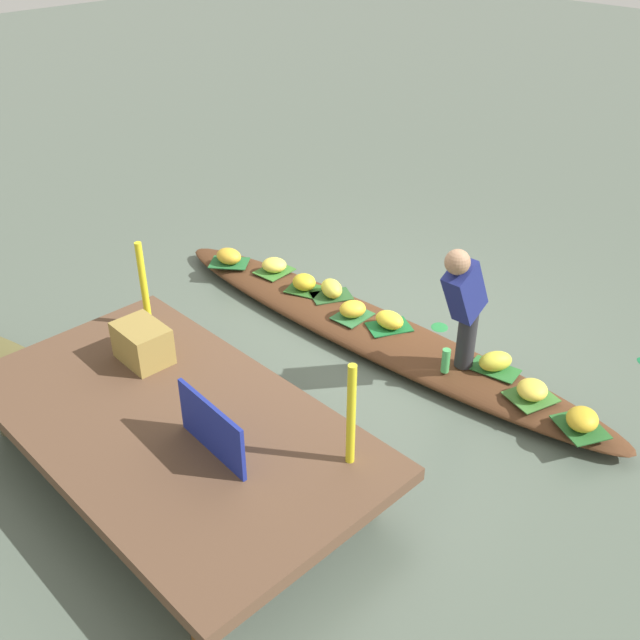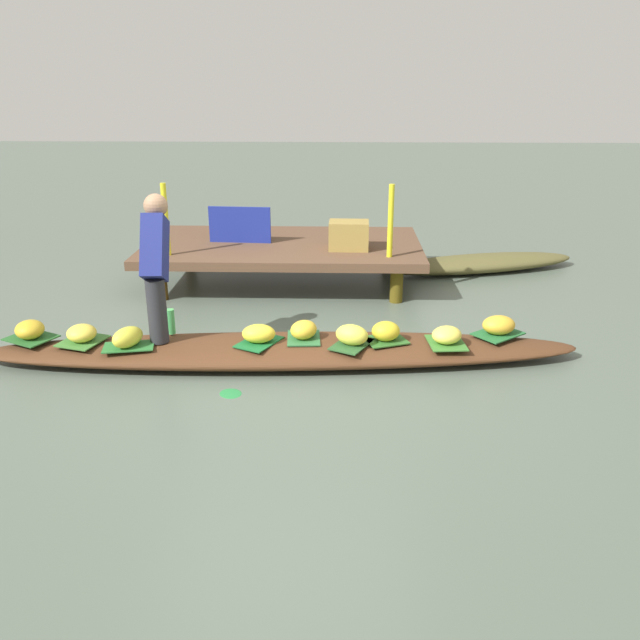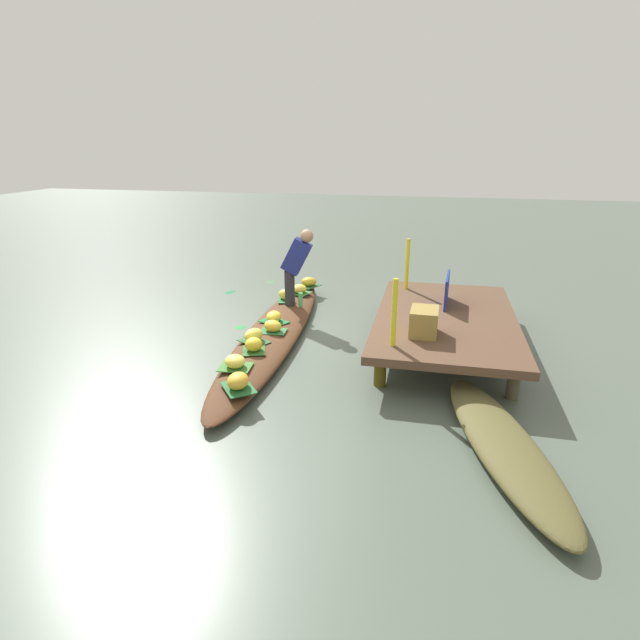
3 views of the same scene
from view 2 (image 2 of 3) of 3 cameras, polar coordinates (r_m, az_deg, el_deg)
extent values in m
plane|color=#525F52|center=(5.68, -3.44, -3.53)|extent=(40.00, 40.00, 0.00)
cube|color=brown|center=(7.76, -3.21, 6.35)|extent=(3.20, 1.80, 0.10)
cylinder|color=#503612|center=(7.37, -13.64, 3.12)|extent=(0.14, 0.14, 0.37)
cylinder|color=#514311|center=(7.13, 6.65, 3.00)|extent=(0.14, 0.14, 0.37)
cylinder|color=#613513|center=(8.71, -11.24, 5.95)|extent=(0.14, 0.14, 0.37)
cylinder|color=brown|center=(8.51, 5.89, 5.90)|extent=(0.14, 0.14, 0.37)
ellipsoid|color=#4E2E1A|center=(5.64, -3.46, -2.65)|extent=(5.15, 1.02, 0.19)
ellipsoid|color=brown|center=(8.48, 13.62, 4.80)|extent=(2.60, 1.24, 0.20)
cube|color=#3A752C|center=(5.63, 10.88, -1.95)|extent=(0.33, 0.39, 0.01)
ellipsoid|color=#F9E152|center=(5.61, 10.93, -1.28)|extent=(0.34, 0.34, 0.14)
cube|color=#2E6A38|center=(5.63, -1.42, -1.57)|extent=(0.30, 0.37, 0.01)
ellipsoid|color=yellow|center=(5.61, -1.43, -0.84)|extent=(0.31, 0.33, 0.16)
cube|color=#19642E|center=(5.57, -5.32, -1.91)|extent=(0.42, 0.47, 0.01)
ellipsoid|color=yellow|center=(5.54, -5.34, -1.18)|extent=(0.29, 0.22, 0.16)
cube|color=#226330|center=(5.93, 15.16, -1.15)|extent=(0.50, 0.48, 0.01)
ellipsoid|color=gold|center=(5.90, 15.24, -0.42)|extent=(0.33, 0.27, 0.16)
cube|color=#296B2F|center=(5.69, -16.26, -2.21)|extent=(0.45, 0.31, 0.01)
ellipsoid|color=yellow|center=(5.65, -16.34, -1.44)|extent=(0.30, 0.34, 0.17)
cube|color=#3C732F|center=(5.92, -19.88, -1.71)|extent=(0.41, 0.43, 0.01)
ellipsoid|color=yellow|center=(5.90, -19.96, -1.07)|extent=(0.33, 0.34, 0.14)
cube|color=#295328|center=(5.51, 2.76, -2.12)|extent=(0.40, 0.46, 0.01)
ellipsoid|color=#E6DD47|center=(5.48, 2.78, -1.29)|extent=(0.33, 0.29, 0.17)
cube|color=#245B26|center=(6.16, -23.76, -1.42)|extent=(0.48, 0.45, 0.01)
ellipsoid|color=gold|center=(6.13, -23.86, -0.75)|extent=(0.32, 0.34, 0.15)
cube|color=#2D6024|center=(5.62, 5.69, -1.75)|extent=(0.41, 0.38, 0.01)
ellipsoid|color=gold|center=(5.58, 5.72, -0.96)|extent=(0.29, 0.27, 0.17)
cylinder|color=#28282D|center=(5.64, -13.94, 0.78)|extent=(0.16, 0.16, 0.55)
cube|color=navy|center=(5.61, -14.13, 6.06)|extent=(0.21, 0.50, 0.59)
sphere|color=#9E7556|center=(5.70, -14.06, 9.59)|extent=(0.20, 0.20, 0.20)
cylinder|color=#47AF5B|center=(5.85, -12.81, -0.12)|extent=(0.07, 0.07, 0.22)
cube|color=navy|center=(7.76, -6.97, 8.19)|extent=(0.72, 0.07, 0.42)
cylinder|color=yellow|center=(7.29, -13.23, 8.47)|extent=(0.06, 0.06, 0.78)
cylinder|color=yellow|center=(7.07, 6.14, 8.52)|extent=(0.06, 0.06, 0.78)
cube|color=olive|center=(7.42, 2.51, 7.35)|extent=(0.45, 0.33, 0.31)
ellipsoid|color=#257C3B|center=(5.15, -7.76, -6.30)|extent=(0.24, 0.25, 0.01)
camera|label=1|loc=(10.67, -25.24, 27.07)|focal=41.30mm
camera|label=3|loc=(9.35, 43.17, 17.40)|focal=28.47mm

